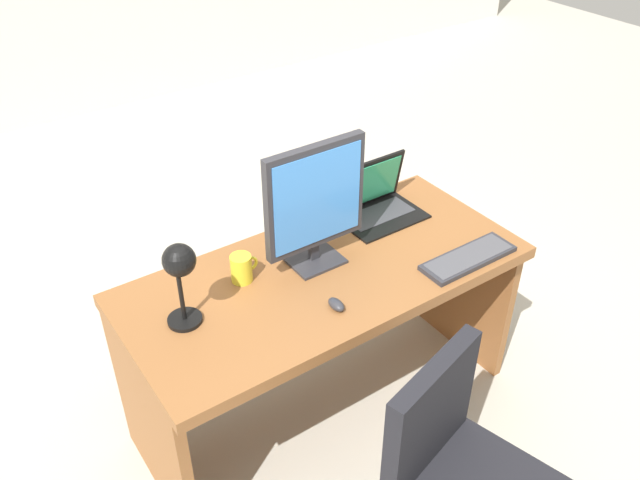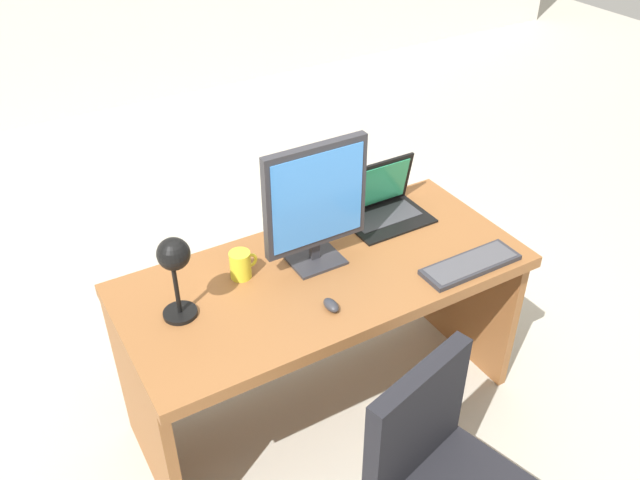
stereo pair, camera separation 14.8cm
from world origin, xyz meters
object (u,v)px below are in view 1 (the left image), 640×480
desk (319,305)px  keyboard (468,258)px  coffee_mug (242,268)px  mouse (336,304)px  monitor (315,201)px  laptop (374,197)px  desk_lamp (180,270)px

desk → keyboard: keyboard is taller
coffee_mug → mouse: bearing=-59.7°
desk → mouse: size_ratio=20.17×
monitor → laptop: size_ratio=1.43×
desk → mouse: bearing=-111.3°
laptop → desk_lamp: 1.01m
monitor → coffee_mug: (-0.28, 0.06, -0.22)m
monitor → desk_lamp: 0.56m
laptop → mouse: laptop is taller
laptop → keyboard: size_ratio=0.87×
laptop → monitor: bearing=-159.2°
desk → laptop: bearing=24.0°
laptop → coffee_mug: 0.70m
keyboard → coffee_mug: coffee_mug is taller
desk → coffee_mug: bearing=163.2°
monitor → keyboard: (0.50, -0.33, -0.26)m
desk → keyboard: (0.49, -0.30, 0.21)m
monitor → laptop: monitor is taller
desk → mouse: 0.34m
desk → monitor: monitor is taller
mouse → keyboard: bearing=-5.9°
monitor → mouse: (-0.09, -0.27, -0.26)m
keyboard → monitor: bearing=146.5°
laptop → coffee_mug: (-0.69, -0.09, -0.02)m
desk → desk_lamp: (-0.56, -0.03, 0.44)m
mouse → coffee_mug: coffee_mug is taller
desk_lamp → coffee_mug: (0.28, 0.11, -0.18)m
monitor → desk_lamp: (-0.56, -0.05, -0.04)m
keyboard → mouse: bearing=174.1°
mouse → desk: bearing=68.7°
monitor → laptop: (0.41, 0.16, -0.20)m
monitor → laptop: bearing=20.8°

